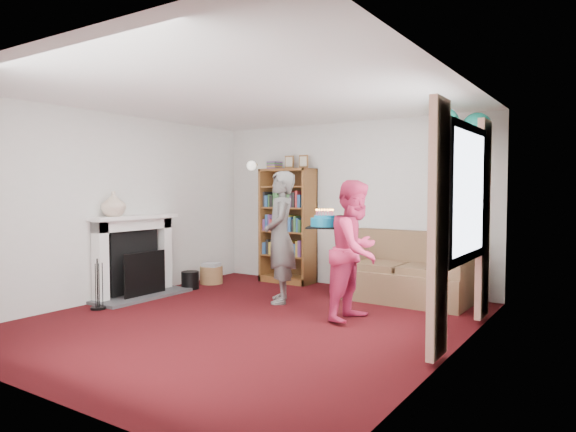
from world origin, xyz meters
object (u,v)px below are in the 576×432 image
Objects in this scene: person_striped at (280,237)px; sofa at (406,274)px; bookcase at (289,226)px; birthday_cake at (325,222)px; person_magenta at (356,250)px.

sofa is at bearing 94.11° from person_striped.
person_striped reaches higher than sofa.
bookcase reaches higher than birthday_cake.
person_striped is 1.08× the size of person_magenta.
person_magenta is 0.50m from birthday_cake.
birthday_cake is at bearing 94.44° from person_magenta.
birthday_cake is (1.55, -1.59, 0.21)m from bookcase.
birthday_cake is at bearing -108.56° from sofa.
bookcase is 1.18× the size of sofa.
bookcase is 1.27× the size of person_magenta.
person_magenta is 4.05× the size of birthday_cake.
person_striped is at bearing -60.96° from bookcase.
person_striped is (-1.32, -1.07, 0.52)m from sofa.
bookcase is 5.15× the size of birthday_cake.
person_striped is 0.91m from birthday_cake.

